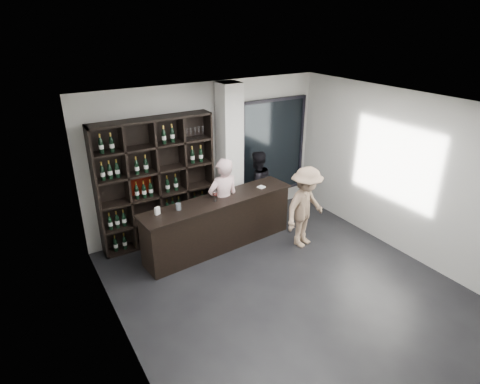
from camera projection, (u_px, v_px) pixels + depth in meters
floor at (289, 291)px, 6.39m from camera, size 5.00×5.50×0.01m
wine_shelf at (157, 183)px, 7.36m from camera, size 2.20×0.35×2.40m
structural_column at (230, 157)px, 7.90m from camera, size 0.40×0.40×2.90m
glass_panel at (273, 147)px, 8.66m from camera, size 1.60×0.08×2.10m
tasting_counter at (219, 223)px, 7.41m from camera, size 2.99×0.63×0.98m
taster_pink at (223, 202)px, 7.42m from camera, size 0.63×0.42×1.70m
taster_black at (257, 185)px, 8.41m from camera, size 0.73×0.57×1.49m
customer at (305, 207)px, 7.36m from camera, size 1.13×0.83×1.57m
wine_glass at (215, 195)px, 7.11m from camera, size 0.11×0.11×0.22m
spit_cup at (178, 207)px, 6.81m from camera, size 0.10×0.10×0.12m
napkin_stack at (261, 187)px, 7.70m from camera, size 0.15×0.15×0.02m
card_stand at (157, 211)px, 6.64m from camera, size 0.10×0.07×0.13m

